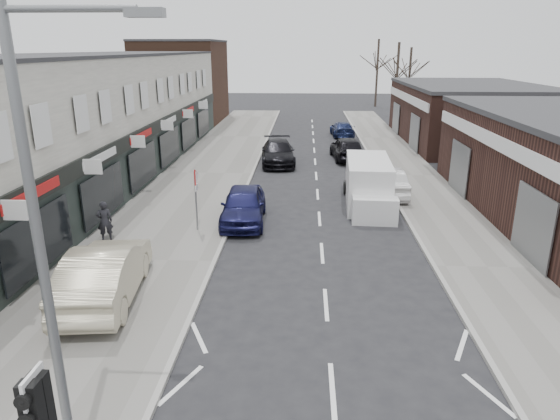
# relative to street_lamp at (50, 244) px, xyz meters

# --- Properties ---
(pavement_left) EXTENTS (5.50, 64.00, 0.12)m
(pavement_left) POSITION_rel_street_lamp_xyz_m (-2.22, 22.80, -4.56)
(pavement_left) COLOR slate
(pavement_left) RESTS_ON ground
(pavement_right) EXTENTS (3.50, 64.00, 0.12)m
(pavement_right) POSITION_rel_street_lamp_xyz_m (10.28, 22.80, -4.56)
(pavement_right) COLOR slate
(pavement_right) RESTS_ON ground
(shop_terrace_left) EXTENTS (8.00, 41.00, 7.10)m
(shop_terrace_left) POSITION_rel_street_lamp_xyz_m (-8.97, 20.30, -1.07)
(shop_terrace_left) COLOR silver
(shop_terrace_left) RESTS_ON ground
(brick_block_far) EXTENTS (8.00, 10.00, 8.00)m
(brick_block_far) POSITION_rel_street_lamp_xyz_m (-8.97, 45.80, -0.62)
(brick_block_far) COLOR #40271B
(brick_block_far) RESTS_ON ground
(right_unit_far) EXTENTS (10.00, 16.00, 4.50)m
(right_unit_far) POSITION_rel_street_lamp_xyz_m (17.03, 34.80, -2.37)
(right_unit_far) COLOR #371F19
(right_unit_far) RESTS_ON ground
(tree_far_a) EXTENTS (3.60, 3.60, 8.00)m
(tree_far_a) POSITION_rel_street_lamp_xyz_m (13.53, 48.80, -4.62)
(tree_far_a) COLOR #382D26
(tree_far_a) RESTS_ON ground
(tree_far_b) EXTENTS (3.60, 3.60, 7.50)m
(tree_far_b) POSITION_rel_street_lamp_xyz_m (16.03, 54.80, -4.62)
(tree_far_b) COLOR #382D26
(tree_far_b) RESTS_ON ground
(tree_far_c) EXTENTS (3.60, 3.60, 8.50)m
(tree_far_c) POSITION_rel_street_lamp_xyz_m (13.03, 60.80, -4.62)
(tree_far_c) COLOR #382D26
(tree_far_c) RESTS_ON ground
(street_lamp) EXTENTS (2.23, 0.22, 8.00)m
(street_lamp) POSITION_rel_street_lamp_xyz_m (0.00, 0.00, 0.00)
(street_lamp) COLOR slate
(street_lamp) RESTS_ON pavement_left
(warning_sign) EXTENTS (0.12, 0.80, 2.70)m
(warning_sign) POSITION_rel_street_lamp_xyz_m (-0.63, 12.80, -2.42)
(warning_sign) COLOR slate
(warning_sign) RESTS_ON pavement_left
(white_van) EXTENTS (2.29, 5.88, 2.25)m
(white_van) POSITION_rel_street_lamp_xyz_m (6.94, 16.96, -3.55)
(white_van) COLOR silver
(white_van) RESTS_ON ground
(sedan_on_pavement) EXTENTS (2.40, 5.39, 1.72)m
(sedan_on_pavement) POSITION_rel_street_lamp_xyz_m (-2.16, 6.63, -3.64)
(sedan_on_pavement) COLOR #BFB699
(sedan_on_pavement) RESTS_ON pavement_left
(pedestrian) EXTENTS (0.70, 0.60, 1.63)m
(pedestrian) POSITION_rel_street_lamp_xyz_m (-4.03, 11.36, -3.69)
(pedestrian) COLOR black
(pedestrian) RESTS_ON pavement_left
(parked_car_left_a) EXTENTS (2.06, 4.72, 1.58)m
(parked_car_left_a) POSITION_rel_street_lamp_xyz_m (1.13, 14.18, -3.83)
(parked_car_left_a) COLOR #141541
(parked_car_left_a) RESTS_ON ground
(parked_car_left_b) EXTENTS (2.60, 5.48, 1.54)m
(parked_car_left_b) POSITION_rel_street_lamp_xyz_m (2.01, 26.01, -3.85)
(parked_car_left_b) COLOR black
(parked_car_left_b) RESTS_ON ground
(parked_car_right_a) EXTENTS (1.98, 4.75, 1.53)m
(parked_car_right_a) POSITION_rel_street_lamp_xyz_m (7.98, 18.74, -3.86)
(parked_car_right_a) COLOR silver
(parked_car_right_a) RESTS_ON ground
(parked_car_right_b) EXTENTS (2.34, 4.91, 1.62)m
(parked_car_right_b) POSITION_rel_street_lamp_xyz_m (6.73, 27.61, -3.81)
(parked_car_right_b) COLOR black
(parked_car_right_b) RESTS_ON ground
(parked_car_right_c) EXTENTS (2.09, 4.51, 1.28)m
(parked_car_right_c) POSITION_rel_street_lamp_xyz_m (7.05, 37.20, -3.98)
(parked_car_right_c) COLOR #151E44
(parked_car_right_c) RESTS_ON ground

